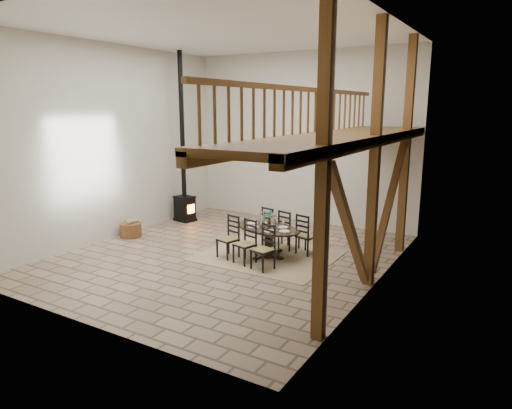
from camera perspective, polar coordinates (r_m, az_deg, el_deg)
The scene contains 7 objects.
ground at distance 10.79m, azimuth -3.69°, elevation -6.40°, with size 8.00×8.00×0.00m, color #9C8268.
room_shell at distance 9.61m, azimuth 2.02°, elevation 9.69°, with size 7.02×8.02×5.01m.
rug at distance 10.74m, azimuth 1.48°, elevation -6.41°, with size 3.00×2.50×0.02m, color tan.
dining_table at distance 10.63m, azimuth 1.50°, elevation -4.53°, with size 1.94×2.20×1.09m.
wood_stove at distance 13.92m, azimuth -8.99°, elevation 2.56°, with size 0.66×0.54×5.00m.
log_basket at distance 12.69m, azimuth -15.38°, elevation -3.01°, with size 0.57×0.57×0.47m.
log_stack at distance 12.87m, azimuth -15.49°, elevation -3.30°, with size 0.28×0.29×0.19m.
Camera 1 is at (5.80, -8.43, 3.42)m, focal length 32.00 mm.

